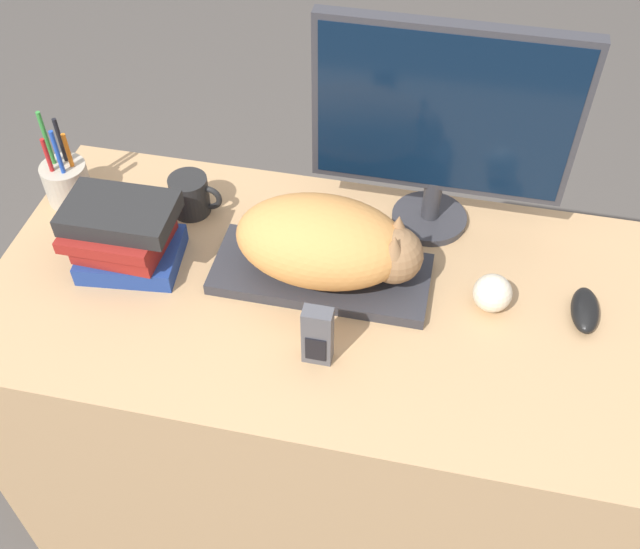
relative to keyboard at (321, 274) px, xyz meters
The scene contains 10 objects.
desk 0.38m from the keyboard, 65.03° to the right, with size 1.28×0.65×0.74m.
keyboard is the anchor object (origin of this frame).
cat 0.09m from the keyboard, ahead, with size 0.35×0.20×0.15m.
monitor 0.36m from the keyboard, 47.60° to the left, with size 0.48×0.15×0.44m.
computer_mouse 0.49m from the keyboard, ahead, with size 0.05×0.11×0.04m.
coffee_mug 0.33m from the keyboard, 156.16° to the left, with size 0.11×0.08×0.08m.
pen_cup 0.58m from the keyboard, 168.40° to the left, with size 0.09×0.09×0.21m.
baseball 0.32m from the keyboard, ahead, with size 0.07×0.07×0.07m.
phone 0.19m from the keyboard, 79.87° to the right, with size 0.05×0.03×0.12m.
book_stack 0.38m from the keyboard, behind, with size 0.21×0.17×0.14m.
Camera 1 is at (0.19, -0.59, 1.79)m, focal length 42.00 mm.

